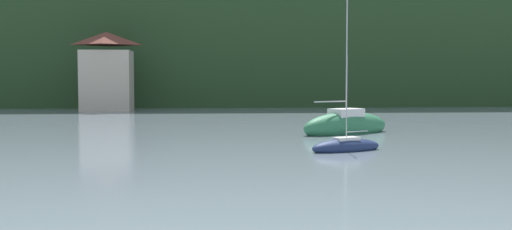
# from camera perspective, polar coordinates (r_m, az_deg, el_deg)

# --- Properties ---
(wooded_hillside) EXTENTS (352.00, 52.55, 54.34)m
(wooded_hillside) POSITION_cam_1_polar(r_m,az_deg,el_deg) (113.52, 7.30, 5.77)
(wooded_hillside) COLOR #264223
(wooded_hillside) RESTS_ON ground_plane
(shore_building_westcentral) EXTENTS (6.29, 4.80, 9.68)m
(shore_building_westcentral) POSITION_cam_1_polar(r_m,az_deg,el_deg) (75.99, -14.01, 3.94)
(shore_building_westcentral) COLOR #BCB29E
(shore_building_westcentral) RESTS_ON ground_plane
(sailboat_far_0) EXTENTS (7.74, 5.80, 12.17)m
(sailboat_far_0) POSITION_cam_1_polar(r_m,az_deg,el_deg) (43.48, 8.57, -1.02)
(sailboat_far_0) COLOR #2D754C
(sailboat_far_0) RESTS_ON ground_plane
(sailboat_far_2) EXTENTS (4.51, 2.91, 5.46)m
(sailboat_far_2) POSITION_cam_1_polar(r_m,az_deg,el_deg) (33.00, 8.58, -2.99)
(sailboat_far_2) COLOR navy
(sailboat_far_2) RESTS_ON ground_plane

